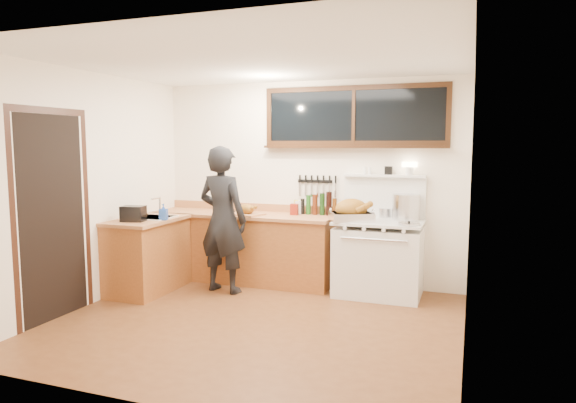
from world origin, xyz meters
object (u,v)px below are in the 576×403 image
at_px(vintage_stove, 379,256).
at_px(roast_turkey, 352,212).
at_px(cutting_board, 247,211).
at_px(man, 223,220).

xyz_separation_m(vintage_stove, roast_turkey, (-0.31, -0.13, 0.54)).
xyz_separation_m(vintage_stove, cutting_board, (-1.67, -0.10, 0.49)).
bearing_deg(man, cutting_board, 70.51).
distance_m(man, cutting_board, 0.43).
bearing_deg(vintage_stove, roast_turkey, -157.26).
bearing_deg(man, vintage_stove, 15.47).
xyz_separation_m(cutting_board, roast_turkey, (1.37, -0.03, 0.05)).
bearing_deg(man, roast_turkey, 13.92).
xyz_separation_m(man, roast_turkey, (1.51, 0.37, 0.12)).
bearing_deg(vintage_stove, man, -164.53).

